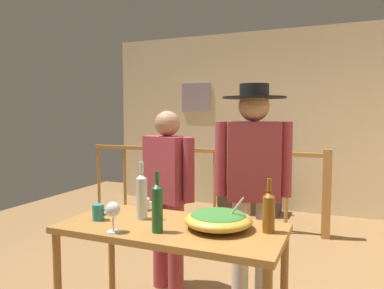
{
  "coord_description": "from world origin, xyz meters",
  "views": [
    {
      "loc": [
        0.69,
        -2.52,
        1.48
      ],
      "look_at": [
        -0.28,
        -0.17,
        1.27
      ],
      "focal_mm": 34.14,
      "sensor_mm": 36.0,
      "label": 1
    }
  ],
  "objects_px": {
    "mug_white": "(144,204)",
    "person_standing_right": "(253,175)",
    "wine_bottle_green": "(157,207)",
    "wine_bottle_amber": "(269,211)",
    "flat_screen_tv": "(250,167)",
    "wine_glass": "(113,211)",
    "wine_bottle_clear": "(142,195)",
    "mug_teal": "(99,212)",
    "salad_bowl": "(218,219)",
    "stair_railing": "(232,177)",
    "tv_console": "(250,198)",
    "framed_picture": "(196,97)",
    "person_standing_left": "(168,187)",
    "serving_table": "(172,239)"
  },
  "relations": [
    {
      "from": "serving_table",
      "to": "framed_picture",
      "type": "bearing_deg",
      "value": 109.63
    },
    {
      "from": "salad_bowl",
      "to": "mug_white",
      "type": "distance_m",
      "value": 0.67
    },
    {
      "from": "person_standing_left",
      "to": "wine_bottle_green",
      "type": "bearing_deg",
      "value": 130.66
    },
    {
      "from": "stair_railing",
      "to": "tv_console",
      "type": "height_order",
      "value": "stair_railing"
    },
    {
      "from": "wine_glass",
      "to": "person_standing_right",
      "type": "bearing_deg",
      "value": 56.21
    },
    {
      "from": "stair_railing",
      "to": "mug_white",
      "type": "distance_m",
      "value": 2.3
    },
    {
      "from": "person_standing_right",
      "to": "flat_screen_tv",
      "type": "bearing_deg",
      "value": -94.19
    },
    {
      "from": "wine_bottle_clear",
      "to": "mug_white",
      "type": "distance_m",
      "value": 0.25
    },
    {
      "from": "salad_bowl",
      "to": "person_standing_left",
      "type": "height_order",
      "value": "person_standing_left"
    },
    {
      "from": "stair_railing",
      "to": "wine_glass",
      "type": "height_order",
      "value": "stair_railing"
    },
    {
      "from": "framed_picture",
      "to": "wine_bottle_clear",
      "type": "xyz_separation_m",
      "value": [
        1.05,
        -3.58,
        -0.82
      ]
    },
    {
      "from": "wine_bottle_amber",
      "to": "wine_bottle_green",
      "type": "distance_m",
      "value": 0.66
    },
    {
      "from": "wine_bottle_amber",
      "to": "mug_teal",
      "type": "distance_m",
      "value": 1.1
    },
    {
      "from": "stair_railing",
      "to": "mug_teal",
      "type": "height_order",
      "value": "stair_railing"
    },
    {
      "from": "tv_console",
      "to": "wine_glass",
      "type": "height_order",
      "value": "wine_glass"
    },
    {
      "from": "serving_table",
      "to": "mug_teal",
      "type": "bearing_deg",
      "value": -170.59
    },
    {
      "from": "wine_bottle_clear",
      "to": "person_standing_right",
      "type": "xyz_separation_m",
      "value": [
        0.6,
        0.62,
        0.08
      ]
    },
    {
      "from": "framed_picture",
      "to": "flat_screen_tv",
      "type": "height_order",
      "value": "framed_picture"
    },
    {
      "from": "tv_console",
      "to": "flat_screen_tv",
      "type": "bearing_deg",
      "value": -90.0
    },
    {
      "from": "framed_picture",
      "to": "tv_console",
      "type": "bearing_deg",
      "value": -16.22
    },
    {
      "from": "salad_bowl",
      "to": "wine_bottle_green",
      "type": "bearing_deg",
      "value": -147.27
    },
    {
      "from": "mug_white",
      "to": "person_standing_right",
      "type": "height_order",
      "value": "person_standing_right"
    },
    {
      "from": "wine_glass",
      "to": "wine_bottle_green",
      "type": "bearing_deg",
      "value": 22.51
    },
    {
      "from": "stair_railing",
      "to": "person_standing_right",
      "type": "height_order",
      "value": "person_standing_right"
    },
    {
      "from": "stair_railing",
      "to": "wine_bottle_clear",
      "type": "height_order",
      "value": "wine_bottle_clear"
    },
    {
      "from": "wine_glass",
      "to": "person_standing_left",
      "type": "distance_m",
      "value": 0.93
    },
    {
      "from": "framed_picture",
      "to": "mug_teal",
      "type": "bearing_deg",
      "value": -77.79
    },
    {
      "from": "wine_bottle_amber",
      "to": "wine_bottle_clear",
      "type": "distance_m",
      "value": 0.83
    },
    {
      "from": "wine_bottle_clear",
      "to": "mug_teal",
      "type": "relative_size",
      "value": 3.37
    },
    {
      "from": "flat_screen_tv",
      "to": "stair_railing",
      "type": "bearing_deg",
      "value": -94.14
    },
    {
      "from": "stair_railing",
      "to": "salad_bowl",
      "type": "xyz_separation_m",
      "value": [
        0.65,
        -2.5,
        0.19
      ]
    },
    {
      "from": "wine_bottle_amber",
      "to": "person_standing_right",
      "type": "relative_size",
      "value": 0.19
    },
    {
      "from": "tv_console",
      "to": "wine_bottle_clear",
      "type": "distance_m",
      "value": 3.37
    },
    {
      "from": "mug_white",
      "to": "person_standing_right",
      "type": "distance_m",
      "value": 0.84
    },
    {
      "from": "tv_console",
      "to": "person_standing_right",
      "type": "bearing_deg",
      "value": -76.14
    },
    {
      "from": "tv_console",
      "to": "person_standing_left",
      "type": "distance_m",
      "value": 2.75
    },
    {
      "from": "wine_glass",
      "to": "flat_screen_tv",
      "type": "bearing_deg",
      "value": 90.62
    },
    {
      "from": "wine_bottle_clear",
      "to": "mug_white",
      "type": "height_order",
      "value": "wine_bottle_clear"
    },
    {
      "from": "stair_railing",
      "to": "mug_teal",
      "type": "relative_size",
      "value": 29.76
    },
    {
      "from": "wine_bottle_green",
      "to": "wine_bottle_amber",
      "type": "bearing_deg",
      "value": 22.11
    },
    {
      "from": "salad_bowl",
      "to": "wine_glass",
      "type": "xyz_separation_m",
      "value": [
        -0.55,
        -0.3,
        0.07
      ]
    },
    {
      "from": "wine_glass",
      "to": "person_standing_right",
      "type": "relative_size",
      "value": 0.11
    },
    {
      "from": "wine_bottle_clear",
      "to": "wine_glass",
      "type": "bearing_deg",
      "value": -93.26
    },
    {
      "from": "wine_bottle_green",
      "to": "person_standing_left",
      "type": "relative_size",
      "value": 0.24
    },
    {
      "from": "wine_glass",
      "to": "mug_white",
      "type": "relative_size",
      "value": 1.45
    },
    {
      "from": "flat_screen_tv",
      "to": "person_standing_right",
      "type": "distance_m",
      "value": 2.74
    },
    {
      "from": "wine_bottle_amber",
      "to": "wine_bottle_green",
      "type": "height_order",
      "value": "wine_bottle_green"
    },
    {
      "from": "mug_white",
      "to": "person_standing_right",
      "type": "bearing_deg",
      "value": 30.87
    },
    {
      "from": "tv_console",
      "to": "flat_screen_tv",
      "type": "distance_m",
      "value": 0.48
    },
    {
      "from": "flat_screen_tv",
      "to": "wine_glass",
      "type": "xyz_separation_m",
      "value": [
        0.04,
        -3.56,
        0.22
      ]
    }
  ]
}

